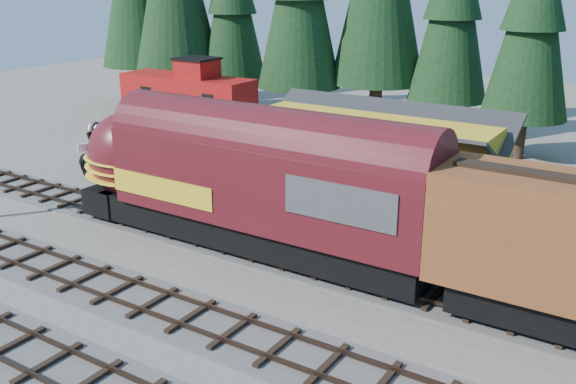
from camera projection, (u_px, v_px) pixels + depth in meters
The scene contains 8 objects.
ground at pixel (240, 301), 23.46m from camera, with size 120.00×120.00×0.00m, color #6B665B.
track_siding at pixel (550, 328), 21.52m from camera, with size 68.00×3.20×0.33m.
track_spur at pixel (281, 152), 42.90m from camera, with size 32.00×3.20×0.33m.
depot at pixel (369, 157), 30.88m from camera, with size 12.80×7.00×5.30m.
locomotive at pixel (234, 185), 27.39m from camera, with size 17.88×3.55×4.86m.
caboose at pixel (188, 101), 46.11m from camera, with size 10.38×3.01×5.40m.
pickup_truck_a at pixel (135, 164), 36.92m from camera, with size 3.19×6.92×1.92m, color black.
pickup_truck_b at pixel (165, 166), 36.46m from camera, with size 2.79×6.86×1.99m, color #ACAFB4.
Camera 1 is at (12.77, -16.68, 11.32)m, focal length 40.00 mm.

